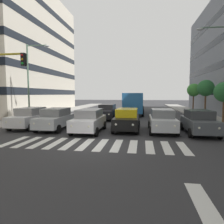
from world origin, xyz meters
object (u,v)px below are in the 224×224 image
at_px(street_lamp_left, 223,67).
at_px(bus_behind_traffic, 134,101).
at_px(car_0, 199,122).
at_px(car_row2_0, 107,112).
at_px(car_2, 127,119).
at_px(car_1, 162,120).
at_px(street_tree_2, 206,88).
at_px(car_3, 89,120).
at_px(car_4, 55,119).
at_px(street_tree_3, 194,90).
at_px(car_5, 30,118).
at_px(street_lamp_right, 31,75).
at_px(street_tree_1, 224,92).

bearing_deg(street_lamp_left, bus_behind_traffic, -59.03).
relative_size(car_0, car_row2_0, 1.00).
relative_size(car_0, car_2, 1.00).
relative_size(car_1, street_tree_2, 0.99).
bearing_deg(car_row2_0, street_tree_2, -161.12).
xyz_separation_m(street_lamp_left, street_tree_2, (-1.50, -9.25, -1.35)).
relative_size(car_3, bus_behind_traffic, 0.42).
height_order(car_4, street_lamp_left, street_lamp_left).
xyz_separation_m(car_2, street_lamp_left, (-7.38, -1.29, 4.05)).
bearing_deg(car_3, bus_behind_traffic, -100.68).
relative_size(car_4, street_tree_3, 1.03).
distance_m(bus_behind_traffic, street_tree_2, 9.54).
bearing_deg(car_5, car_row2_0, -129.49).
bearing_deg(car_4, car_3, 168.11).
bearing_deg(street_tree_3, street_tree_2, 89.52).
relative_size(car_2, street_tree_3, 1.03).
xyz_separation_m(car_row2_0, street_lamp_right, (7.72, 2.39, 3.99)).
relative_size(car_0, car_3, 1.00).
bearing_deg(car_2, street_lamp_right, -21.78).
height_order(car_3, street_tree_2, street_tree_2).
xyz_separation_m(car_0, car_1, (2.52, -0.49, 0.00)).
relative_size(street_lamp_left, street_lamp_right, 1.01).
bearing_deg(car_4, car_1, -177.81).
height_order(car_0, car_4, same).
relative_size(street_tree_1, street_tree_3, 0.89).
xyz_separation_m(car_5, street_tree_3, (-17.12, -16.70, 2.59)).
bearing_deg(street_lamp_left, car_3, 13.24).
bearing_deg(street_tree_1, car_1, 36.38).
height_order(car_0, bus_behind_traffic, bus_behind_traffic).
relative_size(bus_behind_traffic, street_tree_3, 2.43).
height_order(car_1, street_lamp_right, street_lamp_right).
xyz_separation_m(car_1, street_tree_3, (-6.23, -16.79, 2.59)).
relative_size(car_0, car_4, 1.00).
bearing_deg(street_lamp_right, car_row2_0, -162.81).
relative_size(car_4, street_lamp_left, 0.56).
distance_m(car_4, car_5, 2.48).
bearing_deg(car_0, car_2, -7.00).
distance_m(car_1, car_4, 8.45).
height_order(car_0, car_5, same).
relative_size(car_0, car_5, 1.00).
bearing_deg(street_tree_1, car_0, 54.89).
distance_m(car_5, street_tree_3, 24.06).
height_order(car_row2_0, street_tree_1, street_tree_1).
distance_m(car_2, street_tree_1, 9.87).
relative_size(car_4, street_tree_2, 0.99).
bearing_deg(car_row2_0, street_lamp_left, 152.46).
bearing_deg(car_1, street_tree_2, -120.03).
bearing_deg(street_tree_2, street_tree_3, -90.48).
bearing_deg(car_4, street_tree_3, -130.61).
xyz_separation_m(car_0, bus_behind_traffic, (5.22, -14.22, 0.97)).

